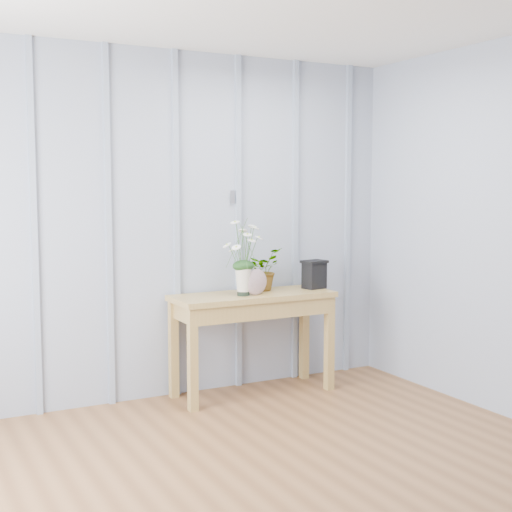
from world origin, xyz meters
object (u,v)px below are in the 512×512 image
carved_box (314,274)px  felt_disc_vessel (256,282)px  sideboard (253,309)px  daisy_vase (243,247)px

carved_box → felt_disc_vessel: bearing=-171.5°
sideboard → daisy_vase: 0.48m
felt_disc_vessel → carved_box: bearing=-1.9°
sideboard → daisy_vase: bearing=-150.2°
sideboard → carved_box: 0.58m
sideboard → felt_disc_vessel: felt_disc_vessel is taller
felt_disc_vessel → carved_box: (0.55, 0.08, 0.02)m
sideboard → felt_disc_vessel: (-0.02, -0.08, 0.21)m
sideboard → daisy_vase: daisy_vase is taller
sideboard → felt_disc_vessel: 0.23m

